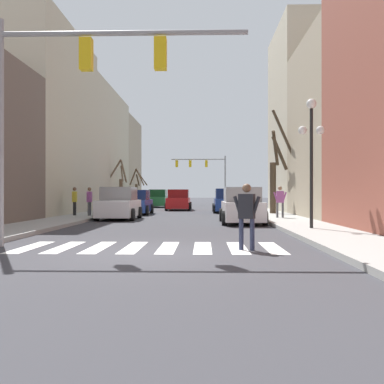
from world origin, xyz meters
The scene contains 20 objects.
ground_plane centered at (0.00, 0.00, 0.00)m, with size 240.00×240.00×0.00m, color #38383D.
sidewalk_right centered at (5.46, 0.00, 0.07)m, with size 2.40×90.00×0.15m.
building_row_left centered at (-9.65, 21.35, 5.10)m, with size 6.00×53.04×11.63m.
crosswalk_stripes centered at (0.00, 1.04, 0.00)m, with size 6.75×2.60×0.01m.
traffic_signal_near centered at (-2.08, 1.18, 4.37)m, with size 6.63×0.28×6.02m.
traffic_signal_far centered at (1.50, 44.52, 4.42)m, with size 6.70×0.28×5.96m.
street_lamp_right_corner centered at (5.26, 5.73, 3.43)m, with size 0.95×0.36×4.66m.
car_parked_left_mid centered at (3.08, 21.89, 0.80)m, with size 2.11×4.61×1.72m.
car_driving_toward_lane centered at (-3.14, 33.67, 0.81)m, with size 2.00×4.48×1.75m.
car_parked_left_far centered at (-3.12, 13.18, 0.80)m, with size 2.03×4.13×1.72m.
car_at_intersection centered at (3.15, 10.41, 0.78)m, with size 1.97×4.70×1.67m.
car_parked_right_near centered at (-0.69, 26.33, 0.79)m, with size 2.03×4.67×1.69m.
car_parked_right_mid centered at (-3.11, 18.85, 0.75)m, with size 2.04×4.32×1.61m.
pedestrian_waiting_at_curb centered at (-5.02, 14.39, 1.09)m, with size 0.23×0.68×1.59m.
pedestrian_crossing_street centered at (5.30, 12.60, 1.10)m, with size 0.69×0.22×1.61m.
pedestrian_on_left_sidewalk centered at (2.44, 0.57, 0.97)m, with size 0.68×0.35×1.64m.
pedestrian_on_right_sidewalk centered at (-5.92, 14.61, 1.09)m, with size 0.22×0.68×1.59m.
street_tree_left_near centered at (-5.78, 27.77, 2.05)m, with size 1.90×1.10×4.18m.
street_tree_left_far centered at (5.86, 17.50, 2.80)m, with size 1.51×2.16×6.46m.
street_tree_right_far centered at (-5.20, 33.49, 1.93)m, with size 1.82×1.93×3.69m.
Camera 1 is at (1.38, -10.53, 1.42)m, focal length 42.00 mm.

